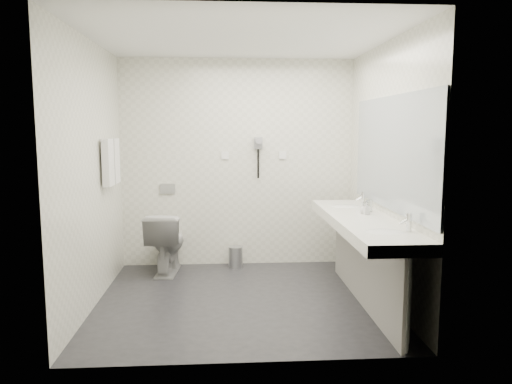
{
  "coord_description": "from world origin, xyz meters",
  "views": [
    {
      "loc": [
        -0.16,
        -4.62,
        1.68
      ],
      "look_at": [
        0.15,
        0.15,
        1.05
      ],
      "focal_mm": 34.19,
      "sensor_mm": 36.0,
      "label": 1
    }
  ],
  "objects": [
    {
      "name": "vanity_panel",
      "position": [
        1.15,
        -0.2,
        0.38
      ],
      "size": [
        0.03,
        2.15,
        0.75
      ],
      "primitive_type": "cube",
      "color": "gray",
      "rests_on": "floor"
    },
    {
      "name": "dryer_cord",
      "position": [
        0.25,
        1.26,
        1.25
      ],
      "size": [
        0.02,
        0.02,
        0.35
      ],
      "primitive_type": "cylinder",
      "color": "black",
      "rests_on": "dryer_cradle"
    },
    {
      "name": "bin_lid",
      "position": [
        -0.03,
        1.13,
        0.25
      ],
      "size": [
        0.17,
        0.17,
        0.02
      ],
      "primitive_type": "cylinder",
      "color": "#B2B5BA",
      "rests_on": "pedal_bin"
    },
    {
      "name": "wall_left",
      "position": [
        -1.4,
        0.0,
        1.25
      ],
      "size": [
        0.0,
        2.6,
        2.6
      ],
      "primitive_type": "plane",
      "rotation": [
        1.57,
        0.0,
        1.57
      ],
      "color": "white",
      "rests_on": "floor"
    },
    {
      "name": "floor",
      "position": [
        0.0,
        0.0,
        0.0
      ],
      "size": [
        2.8,
        2.8,
        0.0
      ],
      "primitive_type": "plane",
      "color": "#242428",
      "rests_on": "ground"
    },
    {
      "name": "towel_rail",
      "position": [
        -1.35,
        0.55,
        1.55
      ],
      "size": [
        0.02,
        0.62,
        0.02
      ],
      "primitive_type": "cylinder",
      "rotation": [
        1.57,
        0.0,
        0.0
      ],
      "color": "silver",
      "rests_on": "wall_left"
    },
    {
      "name": "soap_bottle_a",
      "position": [
        1.2,
        -0.07,
        0.91
      ],
      "size": [
        0.06,
        0.06,
        0.12
      ],
      "primitive_type": "imported",
      "rotation": [
        0.0,
        0.0,
        0.17
      ],
      "color": "silver",
      "rests_on": "vanity_counter"
    },
    {
      "name": "basin_near",
      "position": [
        1.12,
        -0.85,
        0.83
      ],
      "size": [
        0.4,
        0.31,
        0.05
      ],
      "primitive_type": "ellipsoid",
      "color": "white",
      "rests_on": "vanity_counter"
    },
    {
      "name": "wall_right",
      "position": [
        1.4,
        0.0,
        1.25
      ],
      "size": [
        0.0,
        2.6,
        2.6
      ],
      "primitive_type": "plane",
      "rotation": [
        1.57,
        0.0,
        -1.57
      ],
      "color": "white",
      "rests_on": "floor"
    },
    {
      "name": "switch_plate_a",
      "position": [
        -0.15,
        1.29,
        1.35
      ],
      "size": [
        0.09,
        0.02,
        0.09
      ],
      "primitive_type": "cube",
      "color": "white",
      "rests_on": "wall_back"
    },
    {
      "name": "towel_far",
      "position": [
        -1.34,
        0.69,
        1.33
      ],
      "size": [
        0.07,
        0.24,
        0.48
      ],
      "primitive_type": "cube",
      "color": "white",
      "rests_on": "towel_rail"
    },
    {
      "name": "vanity_post_far",
      "position": [
        1.18,
        0.84,
        0.38
      ],
      "size": [
        0.06,
        0.06,
        0.75
      ],
      "primitive_type": "cylinder",
      "color": "silver",
      "rests_on": "floor"
    },
    {
      "name": "toilet",
      "position": [
        -0.84,
        0.98,
        0.36
      ],
      "size": [
        0.46,
        0.73,
        0.71
      ],
      "primitive_type": "imported",
      "rotation": [
        0.0,
        0.0,
        3.06
      ],
      "color": "white",
      "rests_on": "floor"
    },
    {
      "name": "faucet_far",
      "position": [
        1.32,
        0.45,
        0.92
      ],
      "size": [
        0.04,
        0.04,
        0.15
      ],
      "primitive_type": "cylinder",
      "color": "silver",
      "rests_on": "vanity_counter"
    },
    {
      "name": "switch_plate_b",
      "position": [
        0.55,
        1.29,
        1.35
      ],
      "size": [
        0.09,
        0.02,
        0.09
      ],
      "primitive_type": "cube",
      "color": "white",
      "rests_on": "wall_back"
    },
    {
      "name": "ceiling",
      "position": [
        0.0,
        0.0,
        2.5
      ],
      "size": [
        2.8,
        2.8,
        0.0
      ],
      "primitive_type": "plane",
      "rotation": [
        3.14,
        0.0,
        0.0
      ],
      "color": "white",
      "rests_on": "wall_back"
    },
    {
      "name": "pedal_bin",
      "position": [
        -0.03,
        1.13,
        0.12
      ],
      "size": [
        0.18,
        0.18,
        0.24
      ],
      "primitive_type": "cylinder",
      "rotation": [
        0.0,
        0.0,
        -0.02
      ],
      "color": "#B2B5BA",
      "rests_on": "floor"
    },
    {
      "name": "vanity_post_near",
      "position": [
        1.18,
        -1.24,
        0.38
      ],
      "size": [
        0.06,
        0.06,
        0.75
      ],
      "primitive_type": "cylinder",
      "color": "silver",
      "rests_on": "floor"
    },
    {
      "name": "dryer_barrel",
      "position": [
        0.25,
        1.2,
        1.53
      ],
      "size": [
        0.08,
        0.14,
        0.08
      ],
      "primitive_type": "cylinder",
      "rotation": [
        1.57,
        0.0,
        0.0
      ],
      "color": "#939499",
      "rests_on": "dryer_cradle"
    },
    {
      "name": "wall_back",
      "position": [
        0.0,
        1.3,
        1.25
      ],
      "size": [
        2.8,
        0.0,
        2.8
      ],
      "primitive_type": "plane",
      "rotation": [
        1.57,
        0.0,
        0.0
      ],
      "color": "white",
      "rests_on": "floor"
    },
    {
      "name": "mirror",
      "position": [
        1.39,
        -0.2,
        1.45
      ],
      "size": [
        0.02,
        2.2,
        1.05
      ],
      "primitive_type": "cube",
      "color": "#B2BCC6",
      "rests_on": "wall_right"
    },
    {
      "name": "flush_plate",
      "position": [
        -0.85,
        1.29,
        0.95
      ],
      "size": [
        0.18,
        0.02,
        0.12
      ],
      "primitive_type": "cube",
      "color": "#B2B5BA",
      "rests_on": "wall_back"
    },
    {
      "name": "glass_right",
      "position": [
        1.28,
        0.1,
        0.91
      ],
      "size": [
        0.07,
        0.07,
        0.12
      ],
      "primitive_type": "cylinder",
      "rotation": [
        0.0,
        0.0,
        0.02
      ],
      "color": "silver",
      "rests_on": "vanity_counter"
    },
    {
      "name": "towel_near",
      "position": [
        -1.34,
        0.41,
        1.33
      ],
      "size": [
        0.07,
        0.24,
        0.48
      ],
      "primitive_type": "cube",
      "color": "white",
      "rests_on": "towel_rail"
    },
    {
      "name": "wall_front",
      "position": [
        0.0,
        -1.3,
        1.25
      ],
      "size": [
        2.8,
        0.0,
        2.8
      ],
      "primitive_type": "plane",
      "rotation": [
        -1.57,
        0.0,
        0.0
      ],
      "color": "white",
      "rests_on": "floor"
    },
    {
      "name": "basin_far",
      "position": [
        1.12,
        0.45,
        0.83
      ],
      "size": [
        0.4,
        0.31,
        0.05
      ],
      "primitive_type": "ellipsoid",
      "color": "white",
      "rests_on": "vanity_counter"
    },
    {
      "name": "glass_left",
      "position": [
        1.24,
        0.07,
        0.9
      ],
      "size": [
        0.06,
        0.06,
        0.1
      ],
      "primitive_type": "cylinder",
      "rotation": [
        0.0,
        0.0,
        -0.05
      ],
      "color": "silver",
      "rests_on": "vanity_counter"
    },
    {
      "name": "vanity_counter",
      "position": [
        1.12,
        -0.2,
        0.8
      ],
      "size": [
        0.55,
        2.2,
        0.1
      ],
      "primitive_type": "cube",
      "color": "white",
      "rests_on": "floor"
    },
    {
      "name": "soap_bottle_b",
      "position": [
        1.19,
        -0.0,
        0.9
      ],
      "size": [
        0.1,
        0.1,
        0.09
      ],
      "primitive_type": "imported",
      "rotation": [
        0.0,
        0.0,
        -0.71
      ],
      "color": "silver",
      "rests_on": "vanity_counter"
    },
    {
      "name": "faucet_near",
      "position": [
        1.32,
        -0.85,
        0.92
      ],
      "size": [
        0.04,
        0.04,
        0.15
      ],
      "primitive_type": "cylinder",
      "color": "silver",
      "rests_on": "vanity_counter"
    },
    {
      "name": "dryer_cradle",
      "position": [
        0.25,
        1.27,
        1.5
      ],
      "size": [
        0.1,
        0.04,
        0.14
      ],
      "primitive_type": "cube",
      "color": "#939499",
      "rests_on": "wall_back"
    }
  ]
}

